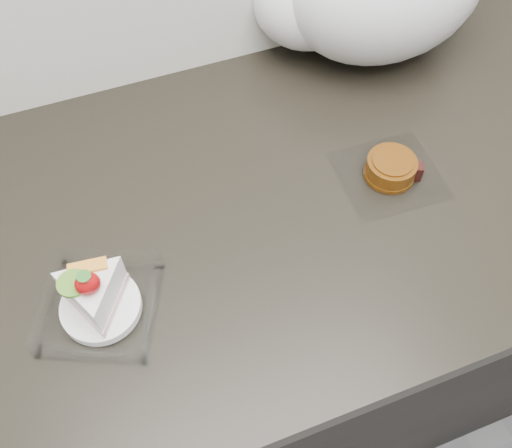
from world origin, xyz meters
TOP-DOWN VIEW (x-y plane):
  - counter at (0.00, 1.69)m, footprint 2.04×0.64m
  - cake_tray at (-0.28, 1.60)m, footprint 0.18×0.18m
  - mooncake_wrap at (0.17, 1.67)m, footprint 0.15×0.15m

SIDE VIEW (x-z plane):
  - counter at x=0.00m, z-range 0.00..0.90m
  - mooncake_wrap at x=0.17m, z-range 0.90..0.93m
  - cake_tray at x=-0.28m, z-range 0.87..0.98m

